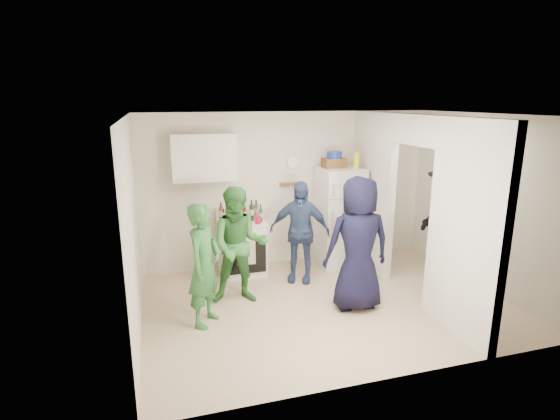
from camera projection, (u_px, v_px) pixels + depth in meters
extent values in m
plane|color=#C9B18D|center=(327.00, 303.00, 5.91)|extent=(4.80, 4.80, 0.00)
plane|color=silver|center=(289.00, 189.00, 7.19)|extent=(4.80, 0.00, 4.80)
plane|color=silver|center=(400.00, 260.00, 4.02)|extent=(4.80, 0.00, 4.80)
plane|color=silver|center=(133.00, 230.00, 4.95)|extent=(0.00, 3.40, 3.40)
plane|color=silver|center=(484.00, 202.00, 6.26)|extent=(0.00, 3.40, 3.40)
plane|color=white|center=(332.00, 115.00, 5.30)|extent=(4.80, 4.80, 0.00)
cube|color=silver|center=(372.00, 192.00, 6.95)|extent=(0.12, 1.20, 2.50)
cube|color=silver|center=(466.00, 231.00, 4.91)|extent=(0.12, 1.20, 2.50)
cube|color=silver|center=(417.00, 130.00, 5.67)|extent=(0.12, 1.00, 0.40)
cube|color=white|center=(242.00, 248.00, 6.84)|extent=(0.72, 0.60, 0.86)
cube|color=silver|center=(204.00, 157.00, 6.49)|extent=(0.95, 0.34, 0.70)
cube|color=silver|center=(339.00, 217.00, 7.16)|extent=(0.67, 0.65, 1.62)
cube|color=brown|center=(334.00, 163.00, 6.96)|extent=(0.35, 0.25, 0.15)
cylinder|color=navy|center=(334.00, 155.00, 6.93)|extent=(0.24, 0.24, 0.11)
cylinder|color=#EEFF15|center=(357.00, 160.00, 6.90)|extent=(0.09, 0.09, 0.25)
cylinder|color=white|center=(293.00, 162.00, 7.07)|extent=(0.22, 0.02, 0.22)
cube|color=olive|center=(290.00, 184.00, 7.11)|extent=(0.35, 0.08, 0.03)
cube|color=black|center=(476.00, 173.00, 6.34)|extent=(0.03, 0.70, 0.80)
cube|color=white|center=(476.00, 173.00, 6.34)|extent=(0.04, 0.76, 0.86)
cube|color=white|center=(477.00, 149.00, 6.24)|extent=(0.04, 0.82, 0.18)
cylinder|color=#FAFF15|center=(236.00, 218.00, 6.47)|extent=(0.09, 0.09, 0.25)
cylinder|color=red|center=(258.00, 220.00, 6.59)|extent=(0.09, 0.09, 0.12)
imported|color=#2C6F3A|center=(204.00, 265.00, 5.22)|extent=(0.61, 0.66, 1.52)
imported|color=#357433|center=(239.00, 246.00, 5.80)|extent=(0.87, 0.74, 1.59)
imported|color=#364C77|center=(299.00, 232.00, 6.50)|extent=(0.98, 0.75, 1.54)
imported|color=black|center=(358.00, 244.00, 5.61)|extent=(0.90, 0.63, 1.76)
imported|color=black|center=(447.00, 220.00, 6.60)|extent=(0.75, 1.23, 1.84)
cylinder|color=brown|center=(221.00, 212.00, 6.72)|extent=(0.08, 0.08, 0.30)
cylinder|color=#174718|center=(229.00, 215.00, 6.58)|extent=(0.06, 0.06, 0.28)
cylinder|color=silver|center=(233.00, 211.00, 6.80)|extent=(0.06, 0.06, 0.27)
cylinder|color=#56140F|center=(244.00, 212.00, 6.66)|extent=(0.06, 0.06, 0.31)
cylinder|color=#A0A7B1|center=(244.00, 210.00, 6.87)|extent=(0.06, 0.06, 0.27)
cylinder|color=#133620|center=(252.00, 210.00, 6.75)|extent=(0.07, 0.07, 0.33)
cylinder|color=brown|center=(256.00, 209.00, 6.91)|extent=(0.07, 0.07, 0.29)
cylinder|color=silver|center=(224.00, 217.00, 6.52)|extent=(0.07, 0.07, 0.24)
cylinder|color=#563E0E|center=(244.00, 211.00, 6.81)|extent=(0.06, 0.06, 0.26)
cylinder|color=#1B5129|center=(261.00, 213.00, 6.67)|extent=(0.06, 0.06, 0.27)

